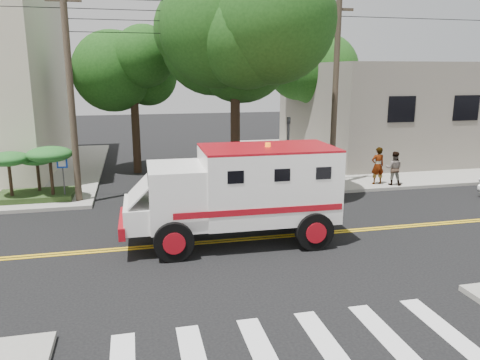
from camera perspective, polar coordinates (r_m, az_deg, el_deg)
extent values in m
plane|color=black|center=(16.11, -0.81, -7.35)|extent=(100.00, 100.00, 0.00)
cube|color=gray|center=(33.27, 17.34, 2.88)|extent=(17.00, 17.00, 0.15)
cube|color=slate|center=(34.11, 19.47, 8.18)|extent=(14.00, 12.00, 6.00)
cylinder|color=#382D23|center=(20.93, -19.89, 9.24)|extent=(0.28, 0.28, 9.00)
cylinder|color=#382D23|center=(23.03, 11.51, 10.02)|extent=(0.28, 0.28, 9.00)
cylinder|color=black|center=(21.87, -0.59, 7.51)|extent=(0.44, 0.44, 7.00)
sphere|color=#153A10|center=(21.81, -0.61, 16.70)|extent=(5.32, 5.32, 5.32)
sphere|color=#153A10|center=(21.40, 2.99, 18.28)|extent=(4.56, 4.56, 4.56)
cylinder|color=black|center=(26.91, -12.62, 6.74)|extent=(0.44, 0.44, 5.60)
sphere|color=#153A10|center=(26.76, -12.93, 12.71)|extent=(3.92, 3.92, 3.92)
sphere|color=#153A10|center=(26.22, -11.08, 13.71)|extent=(3.36, 3.36, 3.36)
cylinder|color=black|center=(33.01, 7.87, 8.36)|extent=(0.44, 0.44, 5.95)
sphere|color=#153A10|center=(32.90, 8.03, 13.52)|extent=(4.20, 4.20, 4.20)
sphere|color=#153A10|center=(32.68, 9.97, 14.25)|extent=(3.60, 3.60, 3.60)
cylinder|color=#3F3F42|center=(21.86, 5.84, 2.93)|extent=(0.12, 0.12, 3.60)
imported|color=#3F3F42|center=(21.66, 5.92, 6.45)|extent=(0.15, 0.18, 0.90)
cylinder|color=#3F3F42|center=(21.68, -20.69, -0.09)|extent=(0.06, 0.06, 2.00)
cube|color=#0C33A5|center=(21.46, -20.88, 1.95)|extent=(0.45, 0.03, 0.45)
cube|color=#1E3314|center=(22.64, -23.60, -1.72)|extent=(3.20, 2.00, 0.24)
cylinder|color=black|center=(22.35, -26.21, 0.17)|extent=(0.14, 0.14, 1.52)
ellipsoid|color=#185320|center=(22.19, -26.43, 2.32)|extent=(1.73, 1.73, 0.60)
cylinder|color=black|center=(22.83, -23.37, 0.48)|extent=(0.14, 0.14, 1.36)
ellipsoid|color=#185320|center=(22.69, -23.54, 2.37)|extent=(1.55, 1.55, 0.54)
cylinder|color=black|center=(21.80, -22.00, 0.49)|extent=(0.14, 0.14, 1.68)
ellipsoid|color=#185320|center=(21.63, -22.21, 2.93)|extent=(1.91, 1.91, 0.66)
cube|color=white|center=(15.70, 3.35, -0.42)|extent=(4.42, 2.65, 2.36)
cube|color=white|center=(15.26, -7.72, -1.79)|extent=(1.84, 2.50, 1.91)
cube|color=black|center=(15.10, -11.09, -0.10)|extent=(0.10, 1.91, 0.79)
cube|color=white|center=(15.38, -12.05, -4.02)|extent=(1.05, 2.26, 0.79)
cube|color=maroon|center=(15.47, -14.08, -5.11)|extent=(0.24, 2.42, 0.39)
cube|color=maroon|center=(15.47, 3.41, 3.96)|extent=(4.42, 2.65, 0.07)
cylinder|color=black|center=(14.38, -8.08, -7.43)|extent=(1.24, 0.38, 1.24)
cylinder|color=black|center=(16.76, -8.71, -4.46)|extent=(1.24, 0.38, 1.24)
cylinder|color=black|center=(15.31, 9.03, -6.18)|extent=(1.24, 0.38, 1.24)
cylinder|color=black|center=(17.56, 6.11, -3.56)|extent=(1.24, 0.38, 1.24)
imported|color=gray|center=(24.17, 16.43, 1.70)|extent=(0.68, 0.45, 1.86)
imported|color=gray|center=(24.23, 18.26, 1.37)|extent=(1.02, 0.96, 1.67)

